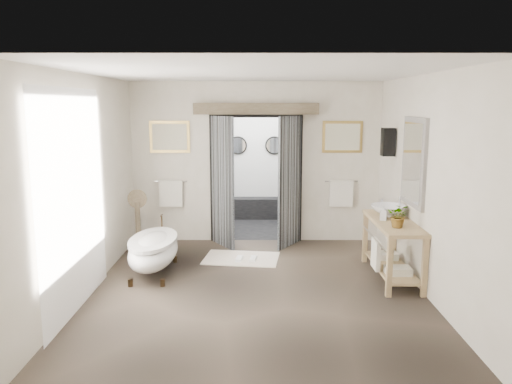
{
  "coord_description": "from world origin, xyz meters",
  "views": [
    {
      "loc": [
        0.0,
        -6.49,
        2.52
      ],
      "look_at": [
        0.0,
        0.6,
        1.25
      ],
      "focal_mm": 35.0,
      "sensor_mm": 36.0,
      "label": 1
    }
  ],
  "objects_px": {
    "clawfoot_tub": "(154,250)",
    "basin": "(388,211)",
    "vanity": "(391,244)",
    "rug": "(241,258)"
  },
  "relations": [
    {
      "from": "vanity",
      "to": "rug",
      "type": "distance_m",
      "value": 2.42
    },
    {
      "from": "vanity",
      "to": "basin",
      "type": "distance_m",
      "value": 0.52
    },
    {
      "from": "clawfoot_tub",
      "to": "vanity",
      "type": "height_order",
      "value": "vanity"
    },
    {
      "from": "rug",
      "to": "clawfoot_tub",
      "type": "bearing_deg",
      "value": -150.74
    },
    {
      "from": "vanity",
      "to": "basin",
      "type": "xyz_separation_m",
      "value": [
        0.01,
        0.28,
        0.43
      ]
    },
    {
      "from": "clawfoot_tub",
      "to": "rug",
      "type": "xyz_separation_m",
      "value": [
        1.28,
        0.72,
        -0.36
      ]
    },
    {
      "from": "clawfoot_tub",
      "to": "basin",
      "type": "relative_size",
      "value": 2.97
    },
    {
      "from": "clawfoot_tub",
      "to": "vanity",
      "type": "xyz_separation_m",
      "value": [
        3.48,
        -0.18,
        0.14
      ]
    },
    {
      "from": "vanity",
      "to": "rug",
      "type": "xyz_separation_m",
      "value": [
        -2.19,
        0.9,
        -0.5
      ]
    },
    {
      "from": "vanity",
      "to": "rug",
      "type": "bearing_deg",
      "value": 157.65
    }
  ]
}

